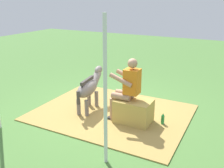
{
  "coord_description": "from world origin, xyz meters",
  "views": [
    {
      "loc": [
        -2.69,
        4.9,
        2.56
      ],
      "look_at": [
        0.03,
        -0.27,
        0.55
      ],
      "focal_mm": 41.0,
      "sensor_mm": 36.0,
      "label": 1
    }
  ],
  "objects_px": {
    "hay_bale": "(133,112)",
    "tent_pole_left": "(105,94)",
    "person_seated": "(127,87)",
    "pony_standing": "(89,87)",
    "soda_bottle": "(163,119)"
  },
  "relations": [
    {
      "from": "hay_bale",
      "to": "soda_bottle",
      "type": "relative_size",
      "value": 2.84
    },
    {
      "from": "tent_pole_left",
      "to": "person_seated",
      "type": "bearing_deg",
      "value": -77.95
    },
    {
      "from": "tent_pole_left",
      "to": "pony_standing",
      "type": "bearing_deg",
      "value": -50.22
    },
    {
      "from": "hay_bale",
      "to": "pony_standing",
      "type": "distance_m",
      "value": 1.23
    },
    {
      "from": "soda_bottle",
      "to": "pony_standing",
      "type": "bearing_deg",
      "value": 2.03
    },
    {
      "from": "pony_standing",
      "to": "hay_bale",
      "type": "bearing_deg",
      "value": 173.38
    },
    {
      "from": "person_seated",
      "to": "pony_standing",
      "type": "relative_size",
      "value": 1.04
    },
    {
      "from": "hay_bale",
      "to": "tent_pole_left",
      "type": "xyz_separation_m",
      "value": [
        -0.14,
        1.46,
        0.92
      ]
    },
    {
      "from": "hay_bale",
      "to": "person_seated",
      "type": "relative_size",
      "value": 0.54
    },
    {
      "from": "hay_bale",
      "to": "person_seated",
      "type": "bearing_deg",
      "value": 0.63
    },
    {
      "from": "person_seated",
      "to": "tent_pole_left",
      "type": "relative_size",
      "value": 0.59
    },
    {
      "from": "hay_bale",
      "to": "person_seated",
      "type": "xyz_separation_m",
      "value": [
        0.17,
        0.0,
        0.52
      ]
    },
    {
      "from": "person_seated",
      "to": "pony_standing",
      "type": "height_order",
      "value": "person_seated"
    },
    {
      "from": "hay_bale",
      "to": "pony_standing",
      "type": "height_order",
      "value": "pony_standing"
    },
    {
      "from": "pony_standing",
      "to": "tent_pole_left",
      "type": "xyz_separation_m",
      "value": [
        -1.33,
        1.6,
        0.62
      ]
    }
  ]
}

